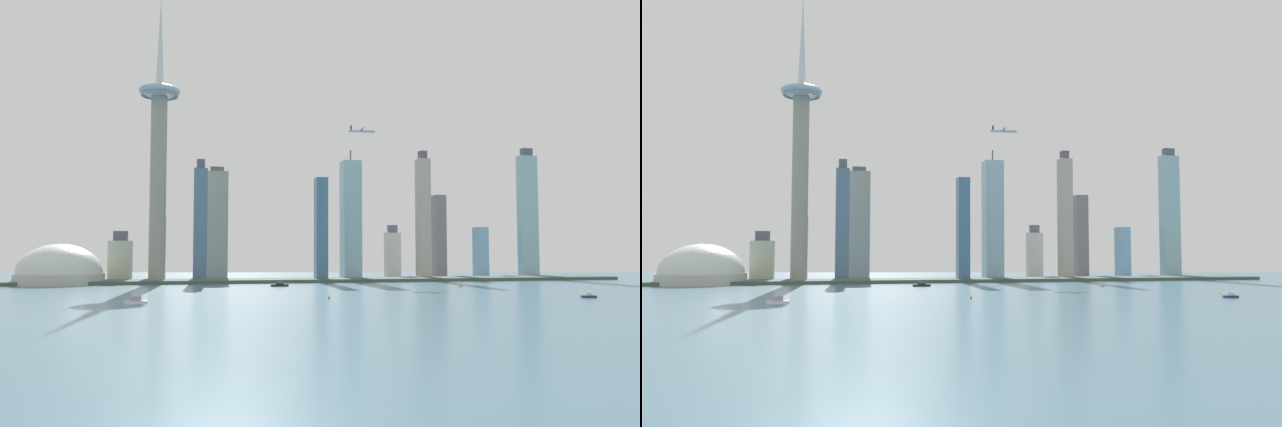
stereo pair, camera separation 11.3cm
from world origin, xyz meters
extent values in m
cube|color=#46554B|center=(0.00, 507.87, 1.83)|extent=(701.22, 58.01, 3.67)
cylinder|color=gray|center=(-188.46, 507.38, 103.30)|extent=(17.04, 17.04, 206.61)
ellipsoid|color=#95B1C7|center=(-188.46, 507.38, 206.61)|extent=(43.56, 43.56, 13.95)
torus|color=gray|center=(-188.46, 507.38, 201.73)|extent=(39.82, 39.82, 2.79)
cone|color=silver|center=(-188.46, 507.38, 262.81)|extent=(8.52, 8.52, 98.45)
cylinder|color=beige|center=(-284.49, 508.83, 5.48)|extent=(88.26, 88.26, 10.96)
ellipsoid|color=silver|center=(-284.49, 508.83, 10.96)|extent=(83.85, 83.85, 61.00)
cube|color=slate|center=(-190.15, 572.44, 36.83)|extent=(17.55, 21.18, 73.66)
cube|color=#515458|center=(-190.15, 572.44, 77.64)|extent=(10.53, 12.71, 7.96)
cube|color=slate|center=(-142.94, 541.42, 63.73)|extent=(14.94, 27.76, 127.46)
cube|color=#575962|center=(-142.94, 541.42, 132.86)|extent=(8.97, 16.66, 10.81)
cube|color=#406C8A|center=(-10.00, 506.81, 58.57)|extent=(13.18, 15.56, 117.14)
cube|color=#7DA8C3|center=(234.38, 600.85, 33.55)|extent=(13.94, 21.04, 67.10)
cube|color=#B6BCA3|center=(-228.88, 542.23, 22.78)|extent=(24.95, 16.69, 45.57)
cube|color=#525463|center=(-228.88, 542.23, 50.92)|extent=(14.97, 10.01, 10.71)
cube|color=slate|center=(172.65, 602.42, 54.73)|extent=(15.84, 22.86, 109.47)
cube|color=beige|center=(103.25, 587.83, 29.11)|extent=(18.94, 12.84, 58.22)
cube|color=#5F566B|center=(103.25, 587.83, 63.20)|extent=(11.36, 7.70, 9.95)
cube|color=#B6AC9E|center=(122.52, 530.36, 73.31)|extent=(14.51, 15.42, 146.63)
cube|color=#615367|center=(122.52, 530.36, 151.52)|extent=(8.70, 9.25, 9.78)
cube|color=#93BBC5|center=(276.45, 551.64, 79.45)|extent=(23.38, 13.18, 158.91)
cube|color=#555662|center=(276.45, 551.64, 163.94)|extent=(14.03, 7.91, 10.06)
cube|color=#92B7C6|center=(33.03, 536.55, 70.88)|extent=(21.58, 23.02, 141.75)
cylinder|color=#4C4C51|center=(33.03, 536.55, 148.57)|extent=(1.60, 1.60, 13.64)
cube|color=#939B93|center=(-121.49, 602.53, 66.91)|extent=(27.43, 13.02, 133.81)
cube|color=#5D5955|center=(-121.49, 602.53, 136.64)|extent=(16.46, 7.81, 5.65)
cube|color=beige|center=(100.56, 386.19, 1.19)|extent=(7.34, 8.26, 2.38)
cube|color=#A5A29F|center=(100.56, 386.19, 3.38)|extent=(3.73, 4.04, 2.01)
cube|color=black|center=(-69.79, 422.59, 1.10)|extent=(17.15, 5.85, 2.19)
cube|color=#333539|center=(-69.79, 422.59, 3.16)|extent=(7.65, 3.71, 1.94)
cube|color=navy|center=(125.88, 229.47, 0.84)|extent=(11.06, 5.77, 1.69)
cube|color=silver|center=(125.88, 229.47, 2.93)|extent=(5.07, 3.36, 2.49)
cylinder|color=silver|center=(125.88, 229.47, 7.40)|extent=(0.24, 0.24, 6.45)
cube|color=white|center=(-189.35, 245.80, 0.93)|extent=(14.62, 8.69, 1.85)
cube|color=#9D98A4|center=(-189.35, 245.80, 3.31)|extent=(6.79, 5.18, 2.92)
cylinder|color=silver|center=(-189.35, 245.80, 7.55)|extent=(0.24, 0.24, 5.55)
cone|color=#E54C19|center=(-60.19, 257.45, 1.43)|extent=(1.73, 1.73, 2.85)
cone|color=yellow|center=(140.09, 261.79, 0.79)|extent=(1.78, 1.78, 1.59)
cylinder|color=silver|center=(51.70, 553.70, 182.73)|extent=(31.13, 6.92, 3.47)
sphere|color=silver|center=(67.07, 551.96, 182.73)|extent=(3.47, 3.47, 3.47)
cube|color=silver|center=(51.70, 553.70, 184.30)|extent=(6.30, 28.94, 0.50)
cube|color=silver|center=(38.79, 555.15, 183.25)|extent=(3.28, 10.25, 0.40)
cube|color=#2D333D|center=(38.79, 555.15, 186.97)|extent=(2.21, 0.74, 5.00)
camera|label=1|loc=(-159.26, -157.04, 32.45)|focal=33.97mm
camera|label=2|loc=(-159.14, -157.07, 32.45)|focal=33.97mm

